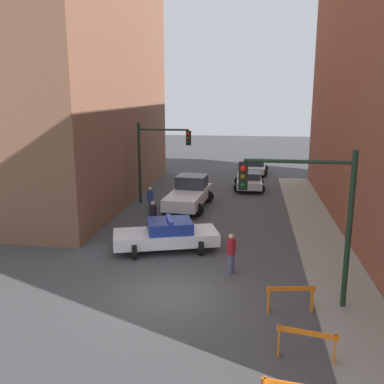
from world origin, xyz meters
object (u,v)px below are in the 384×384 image
Objects in this scene: pedestrian_corner at (150,200)px; parked_car_near at (249,180)px; traffic_light_far at (156,152)px; pedestrian_sidewalk at (231,253)px; barrier_mid at (307,340)px; traffic_light_near at (313,205)px; barrier_back at (290,295)px; pedestrian_crossing at (153,216)px; parked_car_mid at (255,167)px; white_truck at (189,193)px; police_car at (167,235)px.

parked_car_near is at bearing -171.03° from pedestrian_corner.
pedestrian_sidewalk is (5.36, -10.54, -2.54)m from traffic_light_far.
pedestrian_sidewalk is 5.94m from barrier_mid.
traffic_light_near is 3.01m from barrier_back.
traffic_light_far is at bearing -28.85° from pedestrian_sidewalk.
traffic_light_near is at bearing 82.95° from barrier_mid.
traffic_light_far is 3.28× the size of barrier_back.
traffic_light_far reaches higher than pedestrian_crossing.
traffic_light_far is at bearing -115.61° from parked_car_mid.
traffic_light_far is 3.29× the size of barrier_mid.
traffic_light_near is 3.28× the size of barrier_back.
white_truck reaches higher than barrier_back.
pedestrian_sidewalk is 1.05× the size of barrier_mid.
traffic_light_near is 13.81m from white_truck.
white_truck is 12.85m from parked_car_mid.
traffic_light_near is 15.22m from traffic_light_far.
barrier_back is at bearing -142.07° from traffic_light_near.
barrier_back is (1.52, -18.64, -0.06)m from parked_car_near.
pedestrian_corner reaches higher than barrier_back.
parked_car_mid is 2.65× the size of pedestrian_corner.
white_truck reaches higher than parked_car_near.
parked_car_near is at bearing -90.69° from parked_car_mid.
pedestrian_crossing and pedestrian_corner have the same top height.
white_truck reaches higher than police_car.
pedestrian_corner is (0.19, -2.54, -2.54)m from traffic_light_far.
police_car is 0.91× the size of white_truck.
parked_car_near is at bearing 41.56° from traffic_light_far.
barrier_mid is 1.00× the size of barrier_back.
pedestrian_crossing and pedestrian_sidewalk have the same top height.
parked_car_mid is 2.65× the size of pedestrian_crossing.
barrier_mid is (1.28, -27.51, -0.06)m from parked_car_mid.
white_truck is (2.23, -0.67, -2.49)m from traffic_light_far.
barrier_mid is (5.42, -15.34, -0.29)m from white_truck.
pedestrian_corner is 15.40m from barrier_mid.
traffic_light_far reaches higher than parked_car_near.
barrier_mid is 2.64m from barrier_back.
barrier_mid is at bearing 74.30° from pedestrian_corner.
pedestrian_sidewalk is at bearing 112.70° from barrier_mid.
traffic_light_far is at bearing -1.65° from police_car.
traffic_light_far is 12.09m from pedestrian_sidewalk.
barrier_back is at bearing -60.92° from traffic_light_far.
white_truck is 10.35m from pedestrian_sidewalk.
traffic_light_far is 13.42m from parked_car_mid.
pedestrian_corner is 13.05m from barrier_back.
pedestrian_corner is (-6.18, -14.04, 0.19)m from parked_car_mid.
traffic_light_far reaches higher than pedestrian_corner.
traffic_light_near reaches higher than barrier_back.
barrier_back is at bearing -86.57° from parked_car_near.
pedestrian_sidewalk is at bearing 126.22° from barrier_back.
white_truck is 5.30m from pedestrian_crossing.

